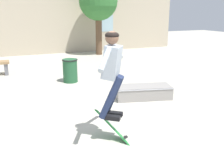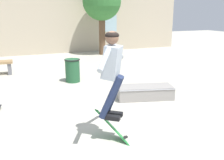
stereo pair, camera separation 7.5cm
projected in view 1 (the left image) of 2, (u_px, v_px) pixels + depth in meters
name	position (u px, v px, depth m)	size (l,w,h in m)	color
ground_plane	(133.00, 139.00, 4.29)	(40.00, 40.00, 0.00)	#B2AD9E
building_backdrop	(42.00, 15.00, 12.50)	(15.85, 0.52, 4.76)	#B7A88E
tree_right	(98.00, 2.00, 12.07)	(1.88, 1.88, 3.56)	brown
skate_ledge	(143.00, 92.00, 6.27)	(1.47, 0.90, 0.32)	gray
trash_bin	(70.00, 70.00, 7.68)	(0.48, 0.48, 0.72)	#235633
skater	(112.00, 67.00, 3.97)	(0.82, 0.99, 1.44)	#9EA8B2
skateboard_flipping	(113.00, 128.00, 4.28)	(0.53, 0.72, 0.62)	#237F38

